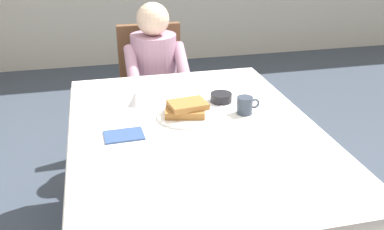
# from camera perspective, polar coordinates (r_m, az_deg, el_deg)

# --- Properties ---
(dining_table_main) EXTENTS (1.12, 1.52, 0.74)m
(dining_table_main) POSITION_cam_1_polar(r_m,az_deg,el_deg) (1.95, 0.42, -4.16)
(dining_table_main) COLOR white
(dining_table_main) RESTS_ON ground
(chair_diner) EXTENTS (0.44, 0.45, 0.93)m
(chair_diner) POSITION_cam_1_polar(r_m,az_deg,el_deg) (3.05, -5.30, 4.25)
(chair_diner) COLOR brown
(chair_diner) RESTS_ON ground
(diner_person) EXTENTS (0.40, 0.43, 1.12)m
(diner_person) POSITION_cam_1_polar(r_m,az_deg,el_deg) (2.85, -4.95, 5.78)
(diner_person) COLOR #B2849E
(diner_person) RESTS_ON ground
(plate_breakfast) EXTENTS (0.28, 0.28, 0.02)m
(plate_breakfast) POSITION_cam_1_polar(r_m,az_deg,el_deg) (2.02, -0.74, -0.06)
(plate_breakfast) COLOR white
(plate_breakfast) RESTS_ON dining_table_main
(breakfast_stack) EXTENTS (0.21, 0.16, 0.06)m
(breakfast_stack) POSITION_cam_1_polar(r_m,az_deg,el_deg) (1.99, -0.78, 0.87)
(breakfast_stack) COLOR #A36B33
(breakfast_stack) RESTS_ON plate_breakfast
(cup_coffee) EXTENTS (0.11, 0.08, 0.08)m
(cup_coffee) POSITION_cam_1_polar(r_m,az_deg,el_deg) (2.06, 7.12, 1.31)
(cup_coffee) COLOR #333D4C
(cup_coffee) RESTS_ON dining_table_main
(bowl_butter) EXTENTS (0.11, 0.11, 0.04)m
(bowl_butter) POSITION_cam_1_polar(r_m,az_deg,el_deg) (2.19, 3.91, 2.35)
(bowl_butter) COLOR black
(bowl_butter) RESTS_ON dining_table_main
(syrup_pitcher) EXTENTS (0.08, 0.08, 0.07)m
(syrup_pitcher) POSITION_cam_1_polar(r_m,az_deg,el_deg) (2.15, -7.52, 2.25)
(syrup_pitcher) COLOR silver
(syrup_pitcher) RESTS_ON dining_table_main
(fork_left_of_plate) EXTENTS (0.03, 0.18, 0.00)m
(fork_left_of_plate) POSITION_cam_1_polar(r_m,az_deg,el_deg) (1.97, -6.01, -0.97)
(fork_left_of_plate) COLOR silver
(fork_left_of_plate) RESTS_ON dining_table_main
(knife_right_of_plate) EXTENTS (0.02, 0.20, 0.00)m
(knife_right_of_plate) POSITION_cam_1_polar(r_m,az_deg,el_deg) (2.05, 4.58, 0.09)
(knife_right_of_plate) COLOR silver
(knife_right_of_plate) RESTS_ON dining_table_main
(spoon_near_edge) EXTENTS (0.15, 0.05, 0.00)m
(spoon_near_edge) POSITION_cam_1_polar(r_m,az_deg,el_deg) (1.71, 2.18, -5.14)
(spoon_near_edge) COLOR silver
(spoon_near_edge) RESTS_ON dining_table_main
(napkin_folded) EXTENTS (0.17, 0.13, 0.01)m
(napkin_folded) POSITION_cam_1_polar(r_m,az_deg,el_deg) (1.87, -9.09, -2.69)
(napkin_folded) COLOR #334C7F
(napkin_folded) RESTS_ON dining_table_main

